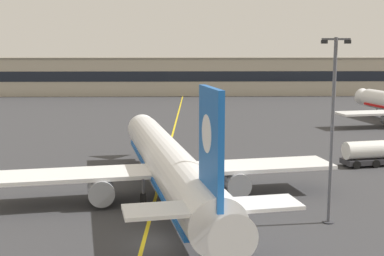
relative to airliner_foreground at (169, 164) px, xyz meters
name	(u,v)px	position (x,y,z in m)	size (l,w,h in m)	color
ground_plane	(157,242)	(-0.65, -10.59, -3.37)	(400.00, 400.00, 0.00)	#353538
taxiway_centreline	(167,156)	(-0.65, 19.41, -3.37)	(0.30, 180.00, 0.01)	yellow
airliner_foreground	(169,164)	(0.00, 0.00, 0.00)	(32.33, 41.28, 11.65)	white
apron_lamp_post	(332,129)	(12.98, -6.62, 4.33)	(2.24, 0.90, 14.76)	#515156
service_truck_fuel_white	(373,153)	(23.89, 13.37, -1.88)	(7.93, 4.00, 3.00)	#2D2D33
safety_cone_by_nose_gear	(175,158)	(0.38, 17.00, -3.11)	(0.44, 0.44, 0.55)	orange
terminal_building	(189,76)	(3.94, 104.55, 1.97)	(121.84, 12.40, 10.67)	#B2A893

